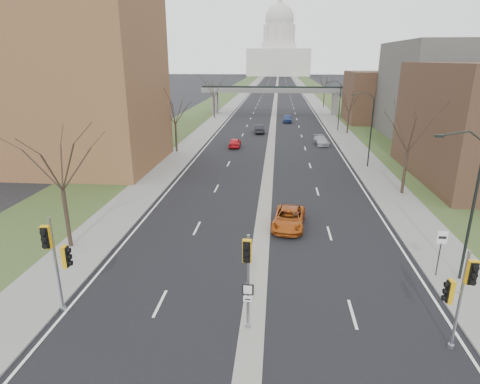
# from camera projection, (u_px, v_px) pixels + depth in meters

# --- Properties ---
(ground) EXTENTS (700.00, 700.00, 0.00)m
(ground) POSITION_uv_depth(u_px,v_px,m) (252.00, 334.00, 18.88)
(ground) COLOR black
(ground) RESTS_ON ground
(road_surface) EXTENTS (20.00, 600.00, 0.01)m
(road_surface) POSITION_uv_depth(u_px,v_px,m) (276.00, 92.00, 160.63)
(road_surface) COLOR black
(road_surface) RESTS_ON ground
(median_strip) EXTENTS (1.20, 600.00, 0.02)m
(median_strip) POSITION_uv_depth(u_px,v_px,m) (276.00, 92.00, 160.64)
(median_strip) COLOR gray
(median_strip) RESTS_ON ground
(sidewalk_right) EXTENTS (4.00, 600.00, 0.12)m
(sidewalk_right) POSITION_uv_depth(u_px,v_px,m) (307.00, 92.00, 159.55)
(sidewalk_right) COLOR gray
(sidewalk_right) RESTS_ON ground
(sidewalk_left) EXTENTS (4.00, 600.00, 0.12)m
(sidewalk_left) POSITION_uv_depth(u_px,v_px,m) (247.00, 91.00, 161.68)
(sidewalk_left) COLOR gray
(sidewalk_left) RESTS_ON ground
(grass_verge_right) EXTENTS (8.00, 600.00, 0.10)m
(grass_verge_right) POSITION_uv_depth(u_px,v_px,m) (322.00, 92.00, 159.02)
(grass_verge_right) COLOR #304520
(grass_verge_right) RESTS_ON ground
(grass_verge_left) EXTENTS (8.00, 600.00, 0.10)m
(grass_verge_left) POSITION_uv_depth(u_px,v_px,m) (232.00, 91.00, 162.22)
(grass_verge_left) COLOR #304520
(grass_verge_left) RESTS_ON ground
(apartment_building) EXTENTS (25.00, 16.00, 22.00)m
(apartment_building) POSITION_uv_depth(u_px,v_px,m) (44.00, 71.00, 46.08)
(apartment_building) COLOR brown
(apartment_building) RESTS_ON ground
(commercial_block_mid) EXTENTS (18.00, 22.00, 15.00)m
(commercial_block_mid) POSITION_uv_depth(u_px,v_px,m) (451.00, 91.00, 63.17)
(commercial_block_mid) COLOR #53514C
(commercial_block_mid) RESTS_ON ground
(commercial_block_far) EXTENTS (14.00, 14.00, 10.00)m
(commercial_block_far) POSITION_uv_depth(u_px,v_px,m) (382.00, 97.00, 81.51)
(commercial_block_far) COLOR #4F3524
(commercial_block_far) RESTS_ON ground
(pedestrian_bridge) EXTENTS (34.00, 3.00, 6.45)m
(pedestrian_bridge) POSITION_uv_depth(u_px,v_px,m) (275.00, 93.00, 92.96)
(pedestrian_bridge) COLOR slate
(pedestrian_bridge) RESTS_ON ground
(capitol) EXTENTS (48.00, 42.00, 55.75)m
(capitol) POSITION_uv_depth(u_px,v_px,m) (279.00, 51.00, 315.44)
(capitol) COLOR silver
(capitol) RESTS_ON ground
(streetlight_near) EXTENTS (2.61, 0.20, 8.70)m
(streetlight_near) POSITION_uv_depth(u_px,v_px,m) (465.00, 165.00, 21.39)
(streetlight_near) COLOR black
(streetlight_near) RESTS_ON sidewalk_right
(streetlight_mid) EXTENTS (2.61, 0.20, 8.70)m
(streetlight_mid) POSITION_uv_depth(u_px,v_px,m) (366.00, 108.00, 45.96)
(streetlight_mid) COLOR black
(streetlight_mid) RESTS_ON sidewalk_right
(streetlight_far) EXTENTS (2.61, 0.20, 8.70)m
(streetlight_far) POSITION_uv_depth(u_px,v_px,m) (336.00, 91.00, 70.53)
(streetlight_far) COLOR black
(streetlight_far) RESTS_ON sidewalk_right
(tree_left_a) EXTENTS (7.20, 7.20, 9.40)m
(tree_left_a) POSITION_uv_depth(u_px,v_px,m) (57.00, 153.00, 25.51)
(tree_left_a) COLOR #382B21
(tree_left_a) RESTS_ON sidewalk_left
(tree_left_b) EXTENTS (6.75, 6.75, 8.81)m
(tree_left_b) POSITION_uv_depth(u_px,v_px,m) (175.00, 107.00, 53.99)
(tree_left_b) COLOR #382B21
(tree_left_b) RESTS_ON sidewalk_left
(tree_left_c) EXTENTS (7.65, 7.65, 9.99)m
(tree_left_c) POSITION_uv_depth(u_px,v_px,m) (214.00, 85.00, 85.86)
(tree_left_c) COLOR #382B21
(tree_left_c) RESTS_ON sidewalk_left
(tree_right_a) EXTENTS (7.20, 7.20, 9.40)m
(tree_right_a) POSITION_uv_depth(u_px,v_px,m) (411.00, 125.00, 36.43)
(tree_right_a) COLOR #382B21
(tree_right_a) RESTS_ON sidewalk_right
(tree_right_b) EXTENTS (6.30, 6.30, 8.22)m
(tree_right_b) POSITION_uv_depth(u_px,v_px,m) (350.00, 100.00, 67.87)
(tree_right_b) COLOR #382B21
(tree_right_b) RESTS_ON sidewalk_right
(tree_right_c) EXTENTS (7.65, 7.65, 9.99)m
(tree_right_c) POSITION_uv_depth(u_px,v_px,m) (325.00, 80.00, 105.29)
(tree_right_c) COLOR #382B21
(tree_right_c) RESTS_ON sidewalk_right
(signal_pole_left) EXTENTS (0.89, 0.98, 5.16)m
(signal_pole_left) POSITION_uv_depth(u_px,v_px,m) (56.00, 253.00, 19.43)
(signal_pole_left) COLOR gray
(signal_pole_left) RESTS_ON ground
(signal_pole_median) EXTENTS (0.56, 0.80, 4.88)m
(signal_pole_median) POSITION_uv_depth(u_px,v_px,m) (247.00, 267.00, 18.04)
(signal_pole_median) COLOR gray
(signal_pole_median) RESTS_ON ground
(signal_pole_right) EXTENTS (0.85, 0.84, 4.83)m
(signal_pole_right) POSITION_uv_depth(u_px,v_px,m) (460.00, 288.00, 16.83)
(signal_pole_right) COLOR gray
(signal_pole_right) RESTS_ON ground
(speed_limit_sign) EXTENTS (0.62, 0.07, 2.85)m
(speed_limit_sign) POSITION_uv_depth(u_px,v_px,m) (441.00, 245.00, 23.20)
(speed_limit_sign) COLOR black
(speed_limit_sign) RESTS_ON sidewalk_right
(car_left_near) EXTENTS (1.68, 4.03, 1.36)m
(car_left_near) POSITION_uv_depth(u_px,v_px,m) (235.00, 143.00, 58.87)
(car_left_near) COLOR red
(car_left_near) RESTS_ON ground
(car_left_far) EXTENTS (2.07, 4.59, 1.46)m
(car_left_far) POSITION_uv_depth(u_px,v_px,m) (259.00, 129.00, 70.25)
(car_left_far) COLOR black
(car_left_far) RESTS_ON ground
(car_right_near) EXTENTS (2.84, 5.27, 1.40)m
(car_right_near) POSITION_uv_depth(u_px,v_px,m) (289.00, 218.00, 30.77)
(car_right_near) COLOR #A44611
(car_right_near) RESTS_ON ground
(car_right_mid) EXTENTS (2.27, 4.58, 1.28)m
(car_right_mid) POSITION_uv_depth(u_px,v_px,m) (321.00, 141.00, 60.50)
(car_right_mid) COLOR #9C9CA3
(car_right_mid) RESTS_ON ground
(car_right_far) EXTENTS (1.94, 4.56, 1.54)m
(car_right_far) POSITION_uv_depth(u_px,v_px,m) (287.00, 118.00, 82.30)
(car_right_far) COLOR navy
(car_right_far) RESTS_ON ground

